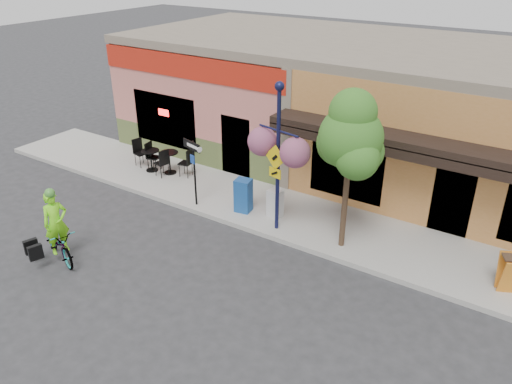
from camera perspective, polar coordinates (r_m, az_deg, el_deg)
ground at (r=14.14m, az=-0.28°, el=-6.09°), size 90.00×90.00×0.00m
sidewalk at (r=15.57m, az=3.78°, el=-2.52°), size 24.00×3.00×0.15m
curb at (r=14.49m, az=0.92°, el=-4.85°), size 24.00×0.12×0.15m
building at (r=19.38m, az=12.20°, el=9.86°), size 18.20×8.20×4.50m
bicycle at (r=14.32m, az=-21.59°, el=-5.46°), size 1.94×1.16×0.96m
cyclist_rider at (r=14.09m, az=-21.74°, el=-4.16°), size 0.59×0.74×1.75m
lamp_post at (r=13.70m, az=2.52°, el=3.74°), size 1.47×0.82×4.34m
one_way_sign at (r=15.59m, az=-7.02°, el=2.11°), size 0.84×0.38×2.15m
cafe_set_left at (r=18.52m, az=-11.93°, el=3.90°), size 1.87×1.20×1.04m
cafe_set_right at (r=18.19m, az=-9.87°, el=3.69°), size 1.89×1.17×1.06m
newspaper_box_blue at (r=15.33m, az=-1.46°, el=-0.39°), size 0.54×0.50×1.06m
newspaper_box_grey at (r=15.07m, az=2.19°, el=-1.31°), size 0.46×0.43×0.87m
street_tree at (r=13.03m, az=10.43°, el=2.33°), size 2.25×2.25×4.45m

